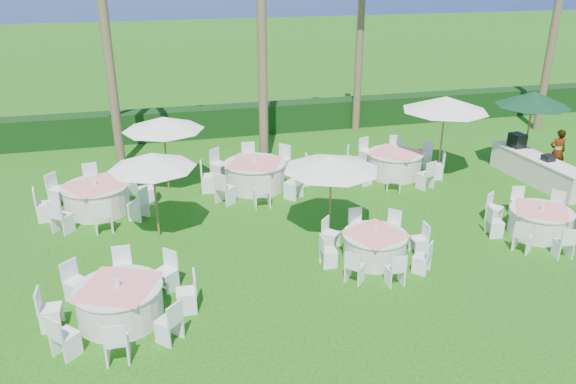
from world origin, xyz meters
The scene contains 17 objects.
ground centered at (0.00, 0.00, 0.00)m, with size 120.00×120.00×0.00m, color #12500D.
hedge centered at (0.00, 12.00, 0.60)m, with size 34.00×1.00×1.20m, color black.
banquet_table_a centered at (-5.05, -0.57, 0.41)m, with size 3.12×3.12×0.95m.
banquet_table_b centered at (1.00, 0.48, 0.37)m, with size 2.78×2.78×0.86m.
banquet_table_c centered at (5.84, 0.66, 0.38)m, with size 2.89×2.89×0.88m.
banquet_table_d centered at (-5.83, 5.15, 0.44)m, with size 3.36×3.36×1.01m.
banquet_table_e centered at (-0.97, 5.83, 0.46)m, with size 3.51×3.51×1.05m.
banquet_table_f centered at (3.89, 5.76, 0.43)m, with size 3.21×3.21×0.99m.
umbrella_a centered at (-4.15, 3.09, 2.16)m, with size 2.27×2.27×2.36m.
umbrella_b centered at (0.35, 2.09, 2.06)m, with size 2.55×2.55×2.26m.
umbrella_c centered at (-3.72, 6.42, 2.19)m, with size 2.55×2.55×2.40m.
umbrella_d centered at (5.38, 5.42, 2.51)m, with size 2.87×2.87×2.75m.
umbrella_green centered at (8.42, 5.04, 2.58)m, with size 2.47×2.47×2.83m.
buffet_table centered at (8.21, 4.04, 0.48)m, with size 1.10×3.87×1.36m.
staff_person centered at (9.39, 4.60, 0.79)m, with size 0.57×0.38×1.57m, color gray.
palm_b centered at (-5.24, 9.09, 4.72)m, with size 4.31×4.33×8.54m.
palm_d centered at (4.56, 11.30, 4.62)m, with size 4.34×4.30×8.34m.
Camera 1 is at (-4.09, -10.88, 6.97)m, focal length 35.00 mm.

